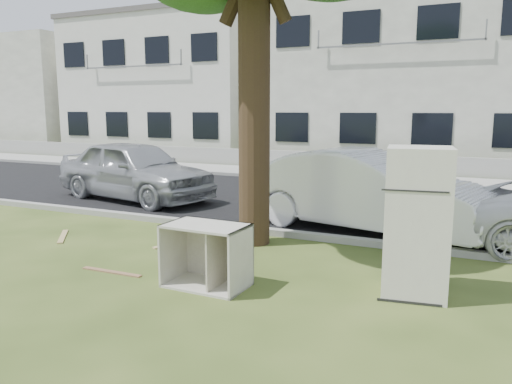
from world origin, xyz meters
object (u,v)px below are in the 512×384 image
at_px(cabinet, 206,255).
at_px(car_center, 364,191).
at_px(fridge, 417,222).
at_px(car_left, 135,170).

height_order(cabinet, car_center, car_center).
distance_m(fridge, cabinet, 2.75).
xyz_separation_m(cabinet, car_left, (-4.98, 4.83, 0.36)).
bearing_deg(car_left, cabinet, -122.59).
distance_m(cabinet, car_left, 6.95).
xyz_separation_m(fridge, car_center, (-1.37, 3.16, -0.16)).
height_order(car_center, car_left, same).
bearing_deg(car_center, fridge, -144.48).
relative_size(car_center, car_left, 1.03).
bearing_deg(car_left, car_center, -85.99).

